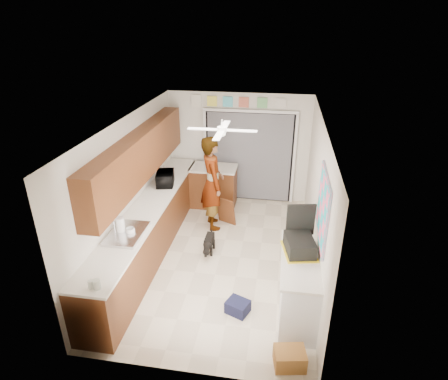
{
  "coord_description": "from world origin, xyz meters",
  "views": [
    {
      "loc": [
        0.97,
        -5.62,
        4.0
      ],
      "look_at": [
        0.0,
        0.4,
        1.15
      ],
      "focal_mm": 30.0,
      "sensor_mm": 36.0,
      "label": 1
    }
  ],
  "objects_px": {
    "cup": "(130,231)",
    "paper_towel_roll": "(121,226)",
    "cardboard_box": "(290,358)",
    "suitcase": "(300,245)",
    "man": "(212,183)",
    "dog": "(209,243)",
    "microwave": "(165,178)",
    "navy_crate": "(238,307)"
  },
  "relations": [
    {
      "from": "suitcase",
      "to": "navy_crate",
      "type": "bearing_deg",
      "value": -169.87
    },
    {
      "from": "man",
      "to": "microwave",
      "type": "bearing_deg",
      "value": 76.8
    },
    {
      "from": "paper_towel_roll",
      "to": "navy_crate",
      "type": "relative_size",
      "value": 0.87
    },
    {
      "from": "cup",
      "to": "cardboard_box",
      "type": "xyz_separation_m",
      "value": [
        2.49,
        -1.22,
        -0.87
      ]
    },
    {
      "from": "cup",
      "to": "cardboard_box",
      "type": "distance_m",
      "value": 2.9
    },
    {
      "from": "microwave",
      "to": "man",
      "type": "bearing_deg",
      "value": -93.32
    },
    {
      "from": "navy_crate",
      "to": "man",
      "type": "xyz_separation_m",
      "value": [
        -0.83,
        2.43,
        0.87
      ]
    },
    {
      "from": "paper_towel_roll",
      "to": "cardboard_box",
      "type": "relative_size",
      "value": 0.71
    },
    {
      "from": "suitcase",
      "to": "cup",
      "type": "bearing_deg",
      "value": 166.97
    },
    {
      "from": "cardboard_box",
      "to": "navy_crate",
      "type": "bearing_deg",
      "value": 132.49
    },
    {
      "from": "paper_towel_roll",
      "to": "cardboard_box",
      "type": "distance_m",
      "value": 3.06
    },
    {
      "from": "suitcase",
      "to": "cardboard_box",
      "type": "height_order",
      "value": "suitcase"
    },
    {
      "from": "dog",
      "to": "suitcase",
      "type": "bearing_deg",
      "value": -36.12
    },
    {
      "from": "suitcase",
      "to": "cardboard_box",
      "type": "distance_m",
      "value": 1.49
    },
    {
      "from": "navy_crate",
      "to": "dog",
      "type": "relative_size",
      "value": 0.66
    },
    {
      "from": "microwave",
      "to": "cardboard_box",
      "type": "distance_m",
      "value": 4.11
    },
    {
      "from": "cardboard_box",
      "to": "man",
      "type": "xyz_separation_m",
      "value": [
        -1.59,
        3.26,
        0.85
      ]
    },
    {
      "from": "cardboard_box",
      "to": "dog",
      "type": "height_order",
      "value": "dog"
    },
    {
      "from": "suitcase",
      "to": "cardboard_box",
      "type": "xyz_separation_m",
      "value": [
        -0.07,
        -1.16,
        -0.93
      ]
    },
    {
      "from": "navy_crate",
      "to": "cardboard_box",
      "type": "bearing_deg",
      "value": -47.51
    },
    {
      "from": "paper_towel_roll",
      "to": "microwave",
      "type": "bearing_deg",
      "value": 86.27
    },
    {
      "from": "paper_towel_roll",
      "to": "man",
      "type": "bearing_deg",
      "value": 62.84
    },
    {
      "from": "paper_towel_roll",
      "to": "cardboard_box",
      "type": "height_order",
      "value": "paper_towel_roll"
    },
    {
      "from": "cup",
      "to": "navy_crate",
      "type": "relative_size",
      "value": 0.44
    },
    {
      "from": "paper_towel_roll",
      "to": "cardboard_box",
      "type": "xyz_separation_m",
      "value": [
        2.64,
        -1.22,
        -0.96
      ]
    },
    {
      "from": "suitcase",
      "to": "navy_crate",
      "type": "distance_m",
      "value": 1.31
    },
    {
      "from": "cup",
      "to": "dog",
      "type": "relative_size",
      "value": 0.29
    },
    {
      "from": "microwave",
      "to": "cardboard_box",
      "type": "bearing_deg",
      "value": -153.81
    },
    {
      "from": "cup",
      "to": "paper_towel_roll",
      "type": "bearing_deg",
      "value": 177.95
    },
    {
      "from": "cup",
      "to": "man",
      "type": "bearing_deg",
      "value": 66.33
    },
    {
      "from": "paper_towel_roll",
      "to": "dog",
      "type": "bearing_deg",
      "value": 42.72
    },
    {
      "from": "cup",
      "to": "paper_towel_roll",
      "type": "xyz_separation_m",
      "value": [
        -0.15,
        0.01,
        0.08
      ]
    },
    {
      "from": "navy_crate",
      "to": "dog",
      "type": "height_order",
      "value": "dog"
    },
    {
      "from": "suitcase",
      "to": "paper_towel_roll",
      "type": "bearing_deg",
      "value": 166.93
    },
    {
      "from": "man",
      "to": "dog",
      "type": "xyz_separation_m",
      "value": [
        0.12,
        -0.96,
        -0.78
      ]
    },
    {
      "from": "cup",
      "to": "navy_crate",
      "type": "xyz_separation_m",
      "value": [
        1.73,
        -0.39,
        -0.9
      ]
    },
    {
      "from": "microwave",
      "to": "dog",
      "type": "height_order",
      "value": "microwave"
    },
    {
      "from": "dog",
      "to": "navy_crate",
      "type": "bearing_deg",
      "value": -63.82
    },
    {
      "from": "dog",
      "to": "man",
      "type": "bearing_deg",
      "value": 97.09
    },
    {
      "from": "suitcase",
      "to": "man",
      "type": "xyz_separation_m",
      "value": [
        -1.66,
        2.1,
        -0.08
      ]
    },
    {
      "from": "cardboard_box",
      "to": "man",
      "type": "relative_size",
      "value": 0.2
    },
    {
      "from": "suitcase",
      "to": "dog",
      "type": "bearing_deg",
      "value": 131.95
    }
  ]
}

